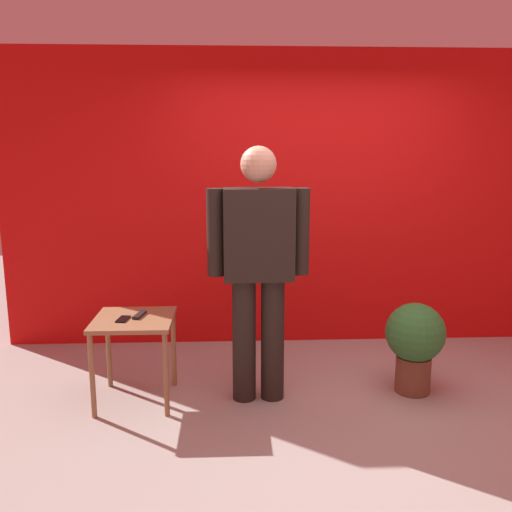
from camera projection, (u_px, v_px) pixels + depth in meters
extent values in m
plane|color=#9E9991|center=(344.00, 421.00, 3.63)|extent=(12.00, 12.00, 0.00)
cube|color=red|center=(312.00, 200.00, 4.97)|extent=(5.67, 0.12, 2.68)
cylinder|color=black|center=(244.00, 340.00, 3.88)|extent=(0.17, 0.17, 0.90)
cylinder|color=black|center=(273.00, 339.00, 3.89)|extent=(0.17, 0.17, 0.90)
cube|color=black|center=(258.00, 234.00, 3.74)|extent=(0.49, 0.26, 0.64)
cube|color=silver|center=(257.00, 227.00, 3.85)|extent=(0.14, 0.02, 0.54)
cube|color=#C68CB7|center=(257.00, 230.00, 3.87)|extent=(0.05, 0.01, 0.49)
cylinder|color=black|center=(215.00, 232.00, 3.71)|extent=(0.12, 0.12, 0.61)
cylinder|color=black|center=(301.00, 232.00, 3.75)|extent=(0.12, 0.12, 0.61)
sphere|color=tan|center=(259.00, 164.00, 3.64)|extent=(0.25, 0.25, 0.25)
cube|color=olive|center=(134.00, 320.00, 3.81)|extent=(0.56, 0.56, 0.03)
cylinder|color=olive|center=(92.00, 376.00, 3.62)|extent=(0.04, 0.04, 0.60)
cylinder|color=olive|center=(166.00, 375.00, 3.64)|extent=(0.04, 0.04, 0.60)
cylinder|color=olive|center=(109.00, 350.00, 4.11)|extent=(0.04, 0.04, 0.60)
cylinder|color=olive|center=(174.00, 348.00, 4.13)|extent=(0.04, 0.04, 0.60)
cube|color=black|center=(123.00, 319.00, 3.77)|extent=(0.09, 0.15, 0.01)
cube|color=black|center=(140.00, 315.00, 3.85)|extent=(0.08, 0.18, 0.02)
cylinder|color=brown|center=(413.00, 374.00, 4.05)|extent=(0.26, 0.26, 0.28)
sphere|color=#2D7233|center=(415.00, 333.00, 3.99)|extent=(0.44, 0.44, 0.44)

